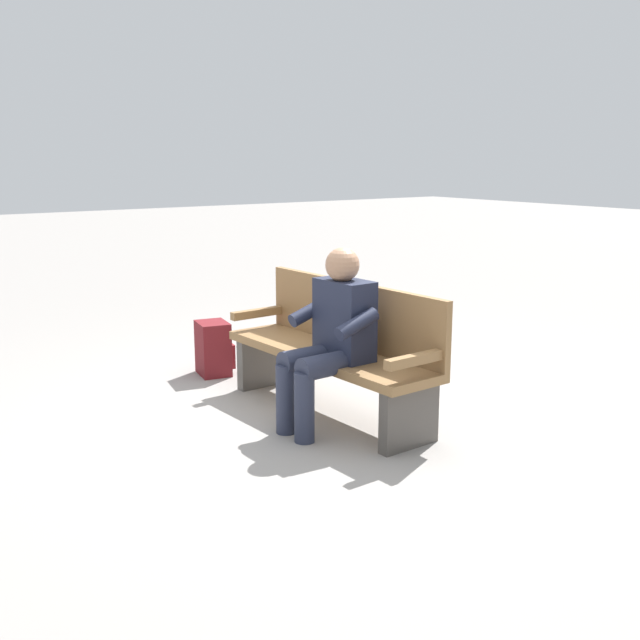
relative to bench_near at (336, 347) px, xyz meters
name	(u,v)px	position (x,y,z in m)	size (l,w,h in m)	color
ground_plane	(328,413)	(0.00, 0.07, -0.46)	(40.00, 40.00, 0.00)	gray
bench_near	(336,347)	(0.00, 0.00, 0.00)	(1.82, 0.55, 0.90)	olive
person_seated	(331,334)	(-0.24, 0.22, 0.17)	(0.58, 0.58, 1.18)	#1E2338
backpack	(214,349)	(1.30, 0.27, -0.24)	(0.33, 0.32, 0.44)	maroon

